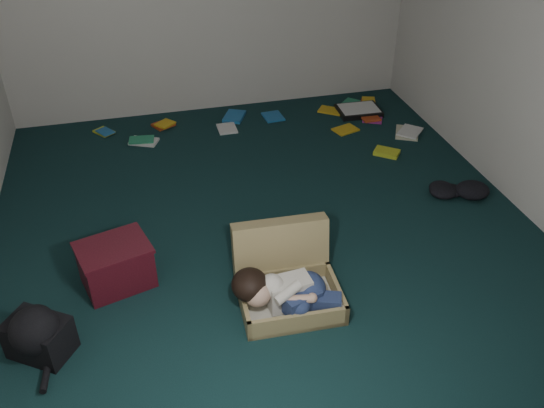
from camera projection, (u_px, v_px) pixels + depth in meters
name	position (u px, v px, depth m)	size (l,w,h in m)	color
floor	(267.00, 232.00, 4.30)	(4.50, 4.50, 0.00)	black
wall_front	(442.00, 323.00, 1.76)	(4.50, 4.50, 0.00)	silver
suitcase	(286.00, 278.00, 3.66)	(0.65, 0.64, 0.46)	#978453
person	(285.00, 291.00, 3.51)	(0.67, 0.34, 0.28)	beige
maroon_bin	(116.00, 265.00, 3.74)	(0.53, 0.46, 0.31)	#420D17
backpack	(39.00, 336.00, 3.27)	(0.43, 0.34, 0.26)	black
clothing_pile	(453.00, 187.00, 4.69)	(0.39, 0.32, 0.12)	black
paper_tray	(359.00, 110.00, 5.96)	(0.44, 0.34, 0.06)	black
book_scatter	(286.00, 124.00, 5.75)	(3.07, 1.36, 0.02)	#BCC923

